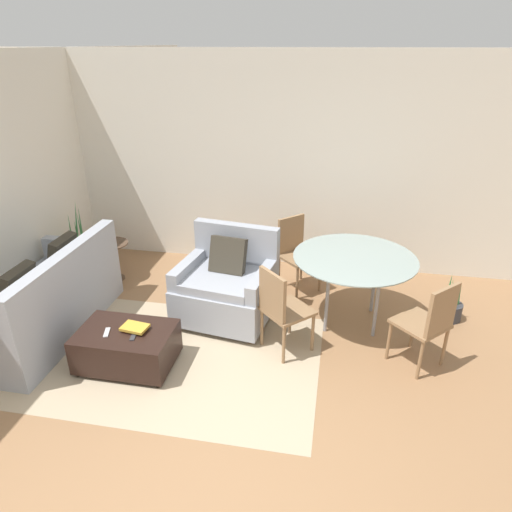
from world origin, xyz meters
name	(u,v)px	position (x,y,z in m)	size (l,w,h in m)	color
ground_plane	(215,446)	(0.00, 0.00, 0.00)	(20.00, 20.00, 0.00)	#936B47
wall_back	(279,164)	(0.00, 3.34, 1.38)	(12.00, 0.06, 2.75)	white
area_rug	(171,357)	(-0.71, 0.97, 0.00)	(2.88, 1.90, 0.01)	tan
couch	(43,305)	(-2.16, 1.18, 0.31)	(0.95, 1.87, 0.94)	#999EA8
armchair	(227,287)	(-0.34, 1.79, 0.38)	(1.09, 0.98, 1.00)	#999EA8
ottoman	(127,346)	(-1.06, 0.80, 0.21)	(0.88, 0.59, 0.38)	black
book_stack	(135,328)	(-0.97, 0.83, 0.41)	(0.26, 0.19, 0.05)	#B72D28
tv_remote_primary	(107,332)	(-1.21, 0.74, 0.39)	(0.08, 0.15, 0.01)	#B7B7BC
tv_remote_secondary	(134,336)	(-0.95, 0.74, 0.39)	(0.07, 0.15, 0.01)	#333338
potted_plant	(84,260)	(-2.45, 2.47, 0.20)	(0.36, 0.36, 1.01)	maroon
side_table	(112,254)	(-1.99, 2.40, 0.36)	(0.43, 0.43, 0.51)	#4C3828
dining_table	(354,263)	(1.00, 1.96, 0.71)	(1.29, 1.29, 0.78)	#8C9E99
dining_chair_near_left	(281,306)	(0.32, 1.28, 0.52)	(0.59, 0.59, 0.90)	#93704C
dining_chair_near_right	(430,320)	(1.68, 1.28, 0.52)	(0.59, 0.59, 0.90)	#93704C
dining_chair_far_left	(296,249)	(0.32, 2.64, 0.52)	(0.59, 0.59, 0.90)	#93704C
potted_plant_small	(450,308)	(2.10, 2.20, 0.13)	(0.25, 0.25, 0.54)	#333338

